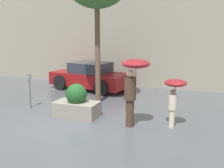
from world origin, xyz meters
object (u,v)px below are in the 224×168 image
object	(u,v)px
planter_box	(77,104)
person_child	(175,91)
parked_car_near	(91,77)
parking_meter	(29,83)
person_adult	(133,78)

from	to	relation	value
planter_box	person_child	xyz separation A→B (m)	(3.21, 0.12, 0.68)
parked_car_near	parking_meter	xyz separation A→B (m)	(-0.73, -3.77, 0.31)
parking_meter	planter_box	bearing A→B (deg)	-9.22
parked_car_near	parking_meter	bearing A→B (deg)	179.31
planter_box	parked_car_near	xyz separation A→B (m)	(-1.40, 4.12, 0.17)
planter_box	person_child	size ratio (longest dim) A/B	1.01
parked_car_near	parking_meter	size ratio (longest dim) A/B	3.15
person_adult	parking_meter	bearing A→B (deg)	159.98
planter_box	person_child	world-z (taller)	person_child
planter_box	parked_car_near	bearing A→B (deg)	108.76
planter_box	person_child	bearing A→B (deg)	2.21
person_adult	parked_car_near	xyz separation A→B (m)	(-3.44, 4.38, -0.87)
person_adult	parking_meter	world-z (taller)	person_adult
person_adult	parked_car_near	distance (m)	5.64
person_child	parked_car_near	xyz separation A→B (m)	(-4.61, 3.99, -0.51)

